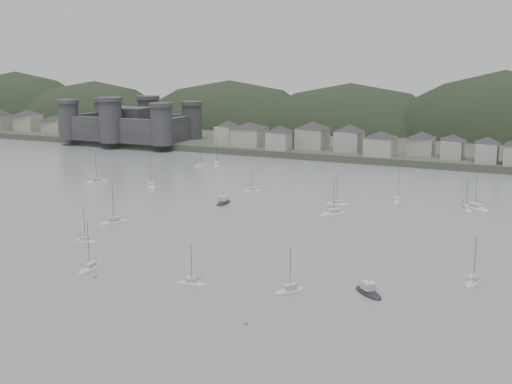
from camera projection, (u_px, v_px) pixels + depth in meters
The scene contains 10 objects.
ground at pixel (80, 302), 113.38m from camera, with size 900.00×900.00×0.00m, color slate.
far_shore_land at pixel (413, 130), 374.32m from camera, with size 900.00×250.00×3.00m, color #383D2D.
forested_ridge at pixel (411, 158), 352.29m from camera, with size 851.55×103.94×102.57m.
castle at pixel (130, 123), 320.21m from camera, with size 66.00×43.00×20.00m.
waterfront_town at pixel (484, 146), 252.93m from camera, with size 451.48×28.46×12.92m.
sailboat_lead at pixel (398, 201), 193.11m from camera, with size 3.72×8.90×11.82m.
moored_fleet at pixel (253, 222), 168.63m from camera, with size 243.65×163.72×14.07m.
motor_launch_near at pixel (368, 292), 117.53m from camera, with size 7.72×7.45×3.89m.
motor_launch_far at pixel (224, 202), 191.01m from camera, with size 3.66×8.46×3.96m.
mooring_buoys at pixel (302, 227), 164.06m from camera, with size 140.31×119.50×0.70m.
Camera 1 is at (74.21, -83.13, 43.04)m, focal length 44.09 mm.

